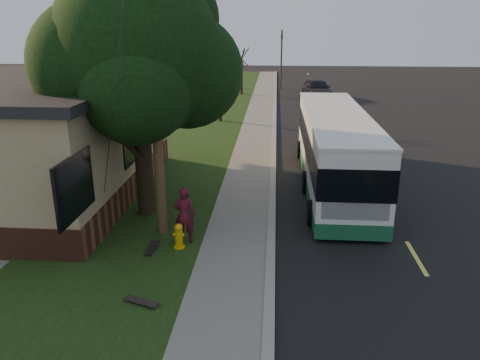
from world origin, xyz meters
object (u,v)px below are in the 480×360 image
utility_pole (154,81)px  traffic_signal (281,55)px  leafy_tree (139,56)px  transit_bus (335,148)px  distant_car (317,89)px  bare_tree_near (220,89)px  skateboard_spare (141,301)px  bare_tree_far (241,72)px  skateboarder (184,215)px  skateboard_main (152,248)px  fire_hydrant (179,236)px

utility_pole → traffic_signal: (3.81, 33.01, -1.47)m
leafy_tree → transit_bus: size_ratio=0.73×
leafy_tree → distant_car: size_ratio=1.58×
bare_tree_near → skateboard_spare: (0.59, -20.84, -2.02)m
bare_tree_far → skateboard_spare: size_ratio=4.61×
bare_tree_far → skateboarder: size_ratio=2.41×
bare_tree_far → skateboard_spare: 32.89m
traffic_signal → skateboard_main: 34.53m
utility_pole → leafy_tree: utility_pole is taller
utility_pole → skateboarder: size_ratio=5.42×
fire_hydrant → leafy_tree: bearing=120.7°
bare_tree_near → distant_car: (7.01, 10.30, -1.31)m
transit_bus → distant_car: bearing=87.1°
skateboard_spare → utility_pole: bearing=95.9°
traffic_signal → skateboard_main: (-3.84, -34.18, -3.03)m
bare_tree_far → skateboarder: 29.62m
fire_hydrant → bare_tree_near: bearing=92.9°
skateboarder → skateboard_main: (-0.84, -0.59, -0.78)m
utility_pole → bare_tree_far: size_ratio=2.25×
fire_hydrant → bare_tree_near: (-0.90, 18.00, 1.72)m
skateboarder → distant_car: 28.53m
fire_hydrant → bare_tree_near: bare_tree_near is taller
transit_bus → distant_car: size_ratio=2.16×
utility_pole → bare_tree_near: size_ratio=2.11×
leafy_tree → skateboard_spare: size_ratio=8.92×
transit_bus → bare_tree_near: bearing=116.0°
fire_hydrant → bare_tree_far: 30.04m
bare_tree_far → transit_bus: (5.37, -24.04, -0.46)m
fire_hydrant → traffic_signal: 34.25m
traffic_signal → transit_bus: size_ratio=0.51×
bare_tree_near → traffic_signal: bearing=76.0°
distant_car → utility_pole: bearing=-111.5°
transit_bus → skateboard_spare: transit_bus is taller
leafy_tree → distant_car: (7.68, 25.65, -4.32)m
bare_tree_near → skateboard_main: 18.30m
utility_pole → bare_tree_near: utility_pole is taller
fire_hydrant → leafy_tree: 5.65m
utility_pole → traffic_signal: utility_pole is taller
fire_hydrant → bare_tree_far: size_ratio=0.18×
fire_hydrant → traffic_signal: traffic_signal is taller
bare_tree_near → bare_tree_far: 12.01m
traffic_signal → transit_bus: bearing=-86.2°
skateboarder → skateboard_main: size_ratio=1.91×
bare_tree_far → traffic_signal: bearing=48.8°
bare_tree_near → bare_tree_far: size_ratio=1.07×
utility_pole → skateboard_main: utility_pole is taller
leafy_tree → skateboarder: 5.10m
bare_tree_far → transit_bus: bearing=-77.4°
fire_hydrant → utility_pole: size_ratio=0.08×
fire_hydrant → leafy_tree: size_ratio=0.09×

